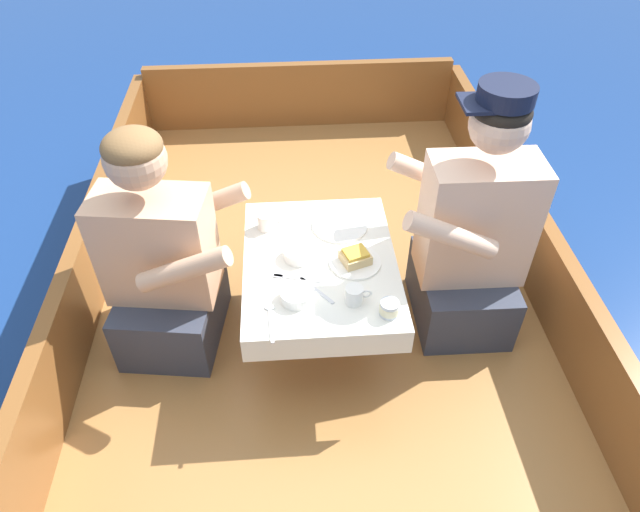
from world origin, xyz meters
The scene contains 19 objects.
ground_plane centered at (0.00, 0.00, 0.00)m, with size 60.00×60.00×0.00m, color navy.
boat_deck centered at (0.00, 0.00, 0.12)m, with size 1.99×3.45×0.25m, color #9E6B38.
gunwale_port centered at (-0.96, 0.00, 0.42)m, with size 0.06×3.45×0.35m, color brown.
gunwale_starboard centered at (0.96, 0.00, 0.42)m, with size 0.06×3.45×0.35m, color brown.
bow_coaming centered at (0.00, 1.70, 0.45)m, with size 1.87×0.06×0.40m, color brown.
cockpit_table centered at (0.00, -0.06, 0.60)m, with size 0.56×0.74×0.40m.
person_port centered at (-0.58, -0.02, 0.63)m, with size 0.56×0.50×0.94m.
person_starboard centered at (0.58, 0.00, 0.67)m, with size 0.53×0.44×1.04m.
plate_sandwich centered at (0.13, -0.09, 0.66)m, with size 0.19×0.19×0.01m.
plate_bread centered at (0.09, 0.13, 0.66)m, with size 0.22×0.22×0.01m.
sandwich centered at (0.13, -0.09, 0.68)m, with size 0.12×0.12×0.05m.
bowl_port_near centered at (-0.10, -0.26, 0.67)m, with size 0.11×0.11×0.04m.
bowl_starboard_near centered at (-0.08, -0.04, 0.67)m, with size 0.11×0.11×0.04m.
coffee_cup_port centered at (0.10, -0.28, 0.68)m, with size 0.09×0.06×0.06m.
coffee_cup_starboard centered at (-0.20, 0.14, 0.69)m, with size 0.10×0.07×0.07m.
tin_can centered at (0.21, -0.34, 0.68)m, with size 0.07×0.07×0.05m.
utensil_knife_port centered at (-0.02, -0.22, 0.65)m, with size 0.12×0.14×0.00m.
utensil_fork_starboard centered at (-0.11, -0.15, 0.65)m, with size 0.17×0.06×0.00m.
utensil_spoon_center centered at (-0.19, -0.33, 0.65)m, with size 0.04×0.17×0.01m.
Camera 1 is at (-0.11, -1.61, 2.07)m, focal length 32.00 mm.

